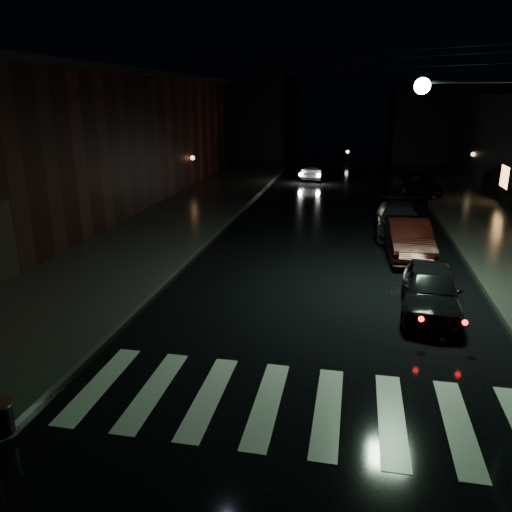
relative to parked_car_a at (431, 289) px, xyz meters
The scene contains 12 objects.
ground 8.49m from the parked_car_a, 136.34° to the right, with size 120.00×120.00×0.00m, color black.
sidewalk_left 13.81m from the parked_car_a, 143.73° to the left, with size 6.00×44.00×0.15m, color #282826.
sidewalk_right 9.05m from the parked_car_a, 64.58° to the left, with size 4.00×44.00×0.15m, color #282826.
building_left 20.97m from the parked_car_a, 150.72° to the left, with size 10.00×36.00×7.00m, color black.
building_far_left 42.48m from the parked_car_a, 112.38° to the left, with size 14.00×10.00×8.00m, color black.
building_far_right 40.05m from the parked_car_a, 78.62° to the left, with size 14.00×10.00×7.00m, color black.
crosswalk 6.22m from the parked_car_a, 120.30° to the right, with size 9.00×3.00×0.01m, color beige.
parked_car_a is the anchor object (origin of this frame).
parked_car_b 5.20m from the parked_car_a, 91.93° to the left, with size 1.51×4.33×1.43m, color black.
parked_car_c 8.45m from the parked_car_a, 92.06° to the left, with size 1.92×4.72×1.37m, color black.
parked_car_d 18.56m from the parked_car_a, 85.43° to the left, with size 2.33×5.05×1.40m, color black.
oncoming_car 24.19m from the parked_car_a, 102.22° to the left, with size 1.47×4.22×1.39m, color black.
Camera 1 is at (3.86, -7.93, 5.79)m, focal length 35.00 mm.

